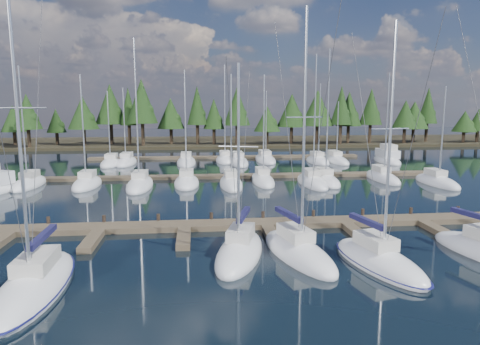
{
  "coord_description": "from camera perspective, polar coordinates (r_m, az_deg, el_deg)",
  "views": [
    {
      "loc": [
        -5.04,
        -12.81,
        9.0
      ],
      "look_at": [
        -1.49,
        22.0,
        3.5
      ],
      "focal_mm": 32.0,
      "sensor_mm": 36.0,
      "label": 1
    }
  ],
  "objects": [
    {
      "name": "main_dock",
      "position": [
        31.82,
        3.55,
        -7.12
      ],
      "size": [
        44.0,
        6.13,
        0.9
      ],
      "color": "brown",
      "rests_on": "ground"
    },
    {
      "name": "motor_yacht_right",
      "position": [
        72.82,
        19.02,
        1.76
      ],
      "size": [
        4.15,
        9.76,
        4.74
      ],
      "color": "silver",
      "rests_on": "ground"
    },
    {
      "name": "ground",
      "position": [
        44.03,
        0.87,
        -2.85
      ],
      "size": [
        260.0,
        260.0,
        0.0
      ],
      "primitive_type": "plane",
      "color": "black",
      "rests_on": "ground"
    },
    {
      "name": "far_shore",
      "position": [
        103.3,
        -3.02,
        4.1
      ],
      "size": [
        220.0,
        30.0,
        0.6
      ],
      "primitive_type": "cube",
      "color": "black",
      "rests_on": "ground"
    },
    {
      "name": "tree_line",
      "position": [
        93.18,
        -2.06,
        7.94
      ],
      "size": [
        185.23,
        12.2,
        13.87
      ],
      "color": "black",
      "rests_on": "far_shore"
    },
    {
      "name": "front_sailboat_2",
      "position": [
        26.18,
        -0.03,
        -10.5
      ],
      "size": [
        4.56,
        8.17,
        12.13
      ],
      "color": "silver",
      "rests_on": "ground"
    },
    {
      "name": "front_sailboat_1",
      "position": [
        23.94,
        -25.67,
        -13.3
      ],
      "size": [
        3.17,
        9.67,
        16.15
      ],
      "color": "silver",
      "rests_on": "ground"
    },
    {
      "name": "front_sailboat_4",
      "position": [
        25.97,
        17.99,
        -11.1
      ],
      "size": [
        4.43,
        8.35,
        14.12
      ],
      "color": "silver",
      "rests_on": "ground"
    },
    {
      "name": "front_sailboat_3",
      "position": [
        26.41,
        7.72,
        -10.35
      ],
      "size": [
        4.33,
        8.53,
        15.15
      ],
      "color": "silver",
      "rests_on": "ground"
    },
    {
      "name": "back_sailboat_rows",
      "position": [
        58.52,
        -0.78,
        0.36
      ],
      "size": [
        48.96,
        32.27,
        16.8
      ],
      "color": "silver",
      "rests_on": "ground"
    },
    {
      "name": "back_docks",
      "position": [
        63.21,
        -1.2,
        0.94
      ],
      "size": [
        50.0,
        21.8,
        0.4
      ],
      "color": "brown",
      "rests_on": "ground"
    }
  ]
}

